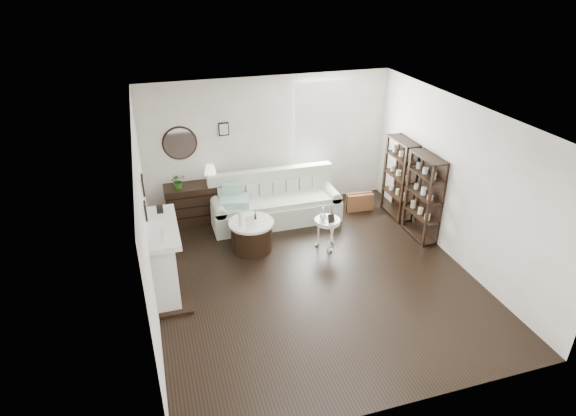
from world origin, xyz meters
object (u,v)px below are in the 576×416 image
object	(u,v)px
sofa	(275,204)
pedestal_table	(327,222)
dresser	(196,203)
drum_table	(252,235)

from	to	relation	value
sofa	pedestal_table	size ratio (longest dim) A/B	4.49
dresser	pedestal_table	xyz separation A→B (m)	(2.12, -1.68, 0.13)
pedestal_table	drum_table	bearing A→B (deg)	166.50
sofa	drum_table	distance (m)	1.19
drum_table	pedestal_table	bearing A→B (deg)	-13.50
dresser	pedestal_table	world-z (taller)	dresser
sofa	dresser	xyz separation A→B (m)	(-1.50, 0.39, 0.06)
sofa	pedestal_table	distance (m)	1.44
sofa	drum_table	xyz separation A→B (m)	(-0.69, -0.97, -0.04)
drum_table	pedestal_table	world-z (taller)	pedestal_table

